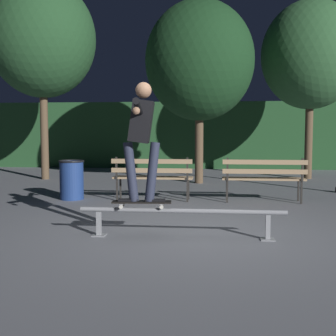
{
  "coord_description": "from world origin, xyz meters",
  "views": [
    {
      "loc": [
        0.43,
        -6.06,
        1.42
      ],
      "look_at": [
        -0.26,
        0.53,
        0.85
      ],
      "focal_mm": 47.98,
      "sensor_mm": 36.0,
      "label": 1
    }
  ],
  "objects": [
    {
      "name": "trash_can",
      "position": [
        -2.47,
        2.76,
        0.41
      ],
      "size": [
        0.52,
        0.52,
        0.8
      ],
      "color": "navy",
      "rests_on": "ground"
    },
    {
      "name": "skateboarder",
      "position": [
        -0.53,
        -0.27,
        1.4
      ],
      "size": [
        0.63,
        1.41,
        1.56
      ],
      "color": "black",
      "rests_on": "skateboard"
    },
    {
      "name": "park_bench_left_center",
      "position": [
        1.37,
        2.74,
        0.54
      ],
      "size": [
        1.6,
        0.42,
        0.88
      ],
      "color": "#282623",
      "rests_on": "ground"
    },
    {
      "name": "grind_rail",
      "position": [
        0.0,
        -0.27,
        0.3
      ],
      "size": [
        2.72,
        0.18,
        0.39
      ],
      "color": "gray",
      "rests_on": "ground"
    },
    {
      "name": "tree_far_right",
      "position": [
        3.11,
        7.24,
        3.53
      ],
      "size": [
        2.8,
        2.8,
        5.08
      ],
      "color": "brown",
      "rests_on": "ground"
    },
    {
      "name": "hedge_backdrop",
      "position": [
        0.0,
        10.78,
        1.21
      ],
      "size": [
        24.0,
        1.2,
        2.43
      ],
      "primitive_type": "cube",
      "color": "#234C28",
      "rests_on": "ground"
    },
    {
      "name": "tree_far_left",
      "position": [
        -4.42,
        6.32,
        3.95
      ],
      "size": [
        2.99,
        2.99,
        5.6
      ],
      "color": "brown",
      "rests_on": "ground"
    },
    {
      "name": "park_bench_leftmost",
      "position": [
        -0.81,
        2.74,
        0.54
      ],
      "size": [
        1.6,
        0.42,
        0.88
      ],
      "color": "#282623",
      "rests_on": "ground"
    },
    {
      "name": "skateboard",
      "position": [
        -0.53,
        -0.27,
        0.46
      ],
      "size": [
        0.79,
        0.26,
        0.09
      ],
      "color": "black",
      "rests_on": "grind_rail"
    },
    {
      "name": "ground_plane",
      "position": [
        0.0,
        0.0,
        0.0
      ],
      "size": [
        90.0,
        90.0,
        0.0
      ],
      "primitive_type": "plane",
      "color": "slate"
    },
    {
      "name": "tree_behind_benches",
      "position": [
        0.01,
        5.83,
        3.2
      ],
      "size": [
        2.84,
        2.84,
        4.77
      ],
      "color": "brown",
      "rests_on": "ground"
    }
  ]
}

